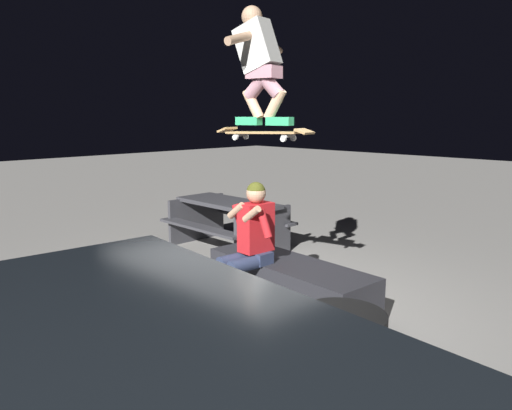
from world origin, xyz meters
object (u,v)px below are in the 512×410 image
(skateboard, at_px, (264,133))
(person_sitting_on_ledge, at_px, (248,242))
(ledge_box_main, at_px, (289,287))
(kicker_ramp, at_px, (140,281))
(trash_bin, at_px, (339,399))
(skater_airborne, at_px, (259,60))
(picnic_table_back, at_px, (228,217))

(skateboard, bearing_deg, person_sitting_on_ledge, 57.47)
(ledge_box_main, bearing_deg, kicker_ramp, 20.27)
(person_sitting_on_ledge, bearing_deg, trash_bin, 148.03)
(skater_airborne, height_order, kicker_ramp, skater_airborne)
(person_sitting_on_ledge, height_order, trash_bin, person_sitting_on_ledge)
(person_sitting_on_ledge, relative_size, kicker_ramp, 0.96)
(ledge_box_main, relative_size, kicker_ramp, 1.33)
(ledge_box_main, distance_m, person_sitting_on_ledge, 0.67)
(ledge_box_main, height_order, picnic_table_back, picnic_table_back)
(skateboard, height_order, picnic_table_back, skateboard)
(trash_bin, bearing_deg, skateboard, -35.88)
(person_sitting_on_ledge, bearing_deg, ledge_box_main, -125.25)
(skateboard, relative_size, trash_bin, 1.04)
(skateboard, bearing_deg, trash_bin, 144.12)
(ledge_box_main, xyz_separation_m, picnic_table_back, (2.33, -1.24, 0.22))
(kicker_ramp, bearing_deg, person_sitting_on_ledge, -168.67)
(skateboard, distance_m, trash_bin, 2.77)
(kicker_ramp, relative_size, picnic_table_back, 0.85)
(person_sitting_on_ledge, xyz_separation_m, skater_airborne, (-0.03, -0.13, 1.78))
(skateboard, relative_size, skater_airborne, 0.93)
(kicker_ramp, xyz_separation_m, picnic_table_back, (0.53, -1.90, 0.44))
(skater_airborne, bearing_deg, person_sitting_on_ledge, 75.75)
(ledge_box_main, relative_size, skater_airborne, 1.72)
(kicker_ramp, bearing_deg, picnic_table_back, -74.51)
(picnic_table_back, height_order, trash_bin, trash_bin)
(picnic_table_back, bearing_deg, trash_bin, 145.20)
(picnic_table_back, bearing_deg, kicker_ramp, 105.49)
(ledge_box_main, height_order, skater_airborne, skater_airborne)
(picnic_table_back, relative_size, trash_bin, 1.70)
(skater_airborne, xyz_separation_m, trash_bin, (-2.01, 1.40, -2.05))
(ledge_box_main, distance_m, trash_bin, 2.43)
(ledge_box_main, height_order, skateboard, skateboard)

